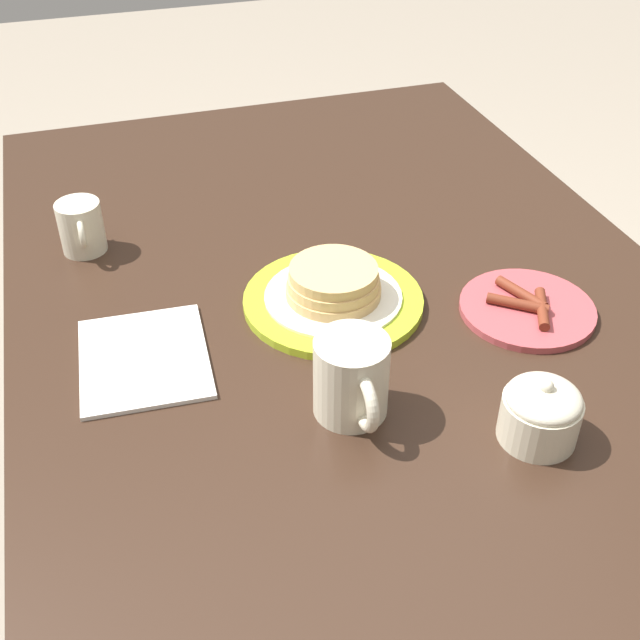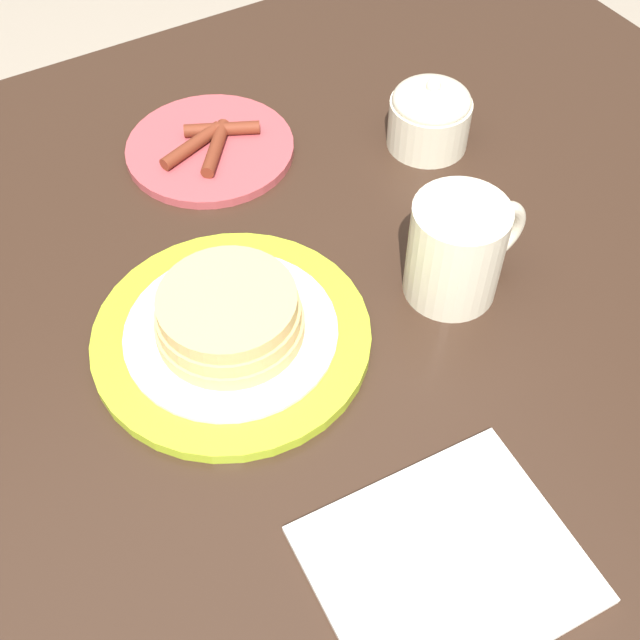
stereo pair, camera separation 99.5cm
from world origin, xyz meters
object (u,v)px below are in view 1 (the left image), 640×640
Objects in this scene: pancake_plate at (333,292)px; side_plate_bacon at (527,308)px; sugar_bowl at (541,412)px; coffee_mug at (352,378)px; creamer_pitcher at (81,226)px; napkin at (144,358)px.

pancake_plate is 1.35× the size of side_plate_bacon.
side_plate_bacon is at bearing 153.19° from sugar_bowl.
sugar_bowl is at bearing 61.16° from coffee_mug.
sugar_bowl is at bearing 39.02° from creamer_pitcher.
side_plate_bacon is 0.51m from napkin.
creamer_pitcher is at bearing -149.63° from coffee_mug.
creamer_pitcher is at bearing -170.36° from napkin.
coffee_mug reaches higher than sugar_bowl.
pancake_plate is 0.26m from side_plate_bacon.
napkin is (-0.05, -0.50, -0.00)m from side_plate_bacon.
pancake_plate is at bearing -155.97° from sugar_bowl.
pancake_plate is 2.04× the size of coffee_mug.
creamer_pitcher is (-0.45, -0.26, -0.01)m from coffee_mug.
creamer_pitcher is at bearing -121.65° from side_plate_bacon.
coffee_mug is 0.61× the size of napkin.
napkin is (-0.26, -0.40, -0.03)m from sugar_bowl.
sugar_bowl is 0.48m from napkin.
creamer_pitcher is 0.29m from napkin.
side_plate_bacon is at bearing 110.81° from coffee_mug.
pancake_plate is 0.26m from napkin.
sugar_bowl is (0.21, -0.11, 0.03)m from side_plate_bacon.
side_plate_bacon is at bearing 58.35° from creamer_pitcher.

